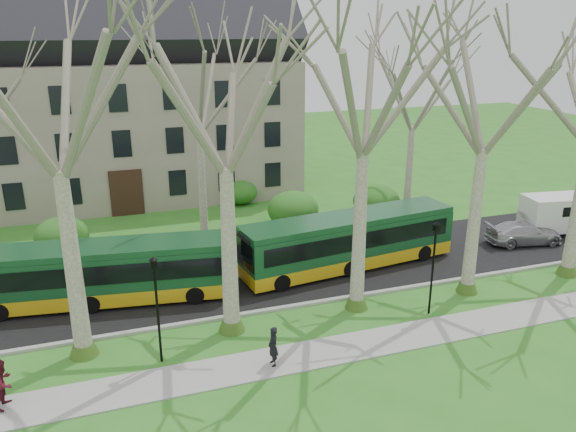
# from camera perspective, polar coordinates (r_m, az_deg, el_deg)

# --- Properties ---
(ground) EXTENTS (120.00, 120.00, 0.00)m
(ground) POSITION_cam_1_polar(r_m,az_deg,el_deg) (25.09, 0.98, -10.92)
(ground) COLOR #2E7320
(ground) RESTS_ON ground
(sidewalk) EXTENTS (70.00, 2.00, 0.06)m
(sidewalk) POSITION_cam_1_polar(r_m,az_deg,el_deg) (23.07, 3.14, -13.74)
(sidewalk) COLOR gray
(sidewalk) RESTS_ON ground
(road) EXTENTS (80.00, 8.00, 0.06)m
(road) POSITION_cam_1_polar(r_m,az_deg,el_deg) (29.74, -2.63, -5.90)
(road) COLOR black
(road) RESTS_ON ground
(curb) EXTENTS (80.00, 0.25, 0.14)m
(curb) POSITION_cam_1_polar(r_m,az_deg,el_deg) (26.29, -0.14, -9.26)
(curb) COLOR #A5A39E
(curb) RESTS_ON ground
(building) EXTENTS (26.50, 12.20, 16.00)m
(building) POSITION_cam_1_polar(r_m,az_deg,el_deg) (44.74, -17.31, 12.32)
(building) COLOR gray
(building) RESTS_ON ground
(tree_row_verge) EXTENTS (49.00, 7.00, 14.00)m
(tree_row_verge) POSITION_cam_1_polar(r_m,az_deg,el_deg) (22.74, 0.82, 4.97)
(tree_row_verge) COLOR gray
(tree_row_verge) RESTS_ON ground
(tree_row_far) EXTENTS (33.00, 7.00, 12.00)m
(tree_row_far) POSITION_cam_1_polar(r_m,az_deg,el_deg) (32.72, -7.78, 7.25)
(tree_row_far) COLOR gray
(tree_row_far) RESTS_ON ground
(lamp_row) EXTENTS (36.22, 0.22, 4.30)m
(lamp_row) POSITION_cam_1_polar(r_m,az_deg,el_deg) (23.07, 1.86, -6.52)
(lamp_row) COLOR black
(lamp_row) RESTS_ON ground
(hedges) EXTENTS (30.60, 8.60, 2.00)m
(hedges) POSITION_cam_1_polar(r_m,az_deg,el_deg) (36.44, -13.51, -0.07)
(hedges) COLOR #1D5518
(hedges) RESTS_ON ground
(bus_lead) EXTENTS (11.89, 3.98, 2.92)m
(bus_lead) POSITION_cam_1_polar(r_m,az_deg,el_deg) (27.65, -18.16, -5.47)
(bus_lead) COLOR #144724
(bus_lead) RESTS_ON road
(bus_follow) EXTENTS (12.16, 3.95, 2.99)m
(bus_follow) POSITION_cam_1_polar(r_m,az_deg,el_deg) (30.16, 6.22, -2.49)
(bus_follow) COLOR #144724
(bus_follow) RESTS_ON road
(sedan) EXTENTS (4.76, 2.54, 1.31)m
(sedan) POSITION_cam_1_polar(r_m,az_deg,el_deg) (36.31, 22.84, -1.60)
(sedan) COLOR #A8A8AD
(sedan) RESTS_ON road
(van_a) EXTENTS (5.81, 2.81, 2.43)m
(van_a) POSITION_cam_1_polar(r_m,az_deg,el_deg) (39.16, 26.47, 0.18)
(van_a) COLOR silver
(van_a) RESTS_ON road
(pedestrian_a) EXTENTS (0.40, 0.59, 1.59)m
(pedestrian_a) POSITION_cam_1_polar(r_m,az_deg,el_deg) (21.91, -1.53, -13.11)
(pedestrian_a) COLOR black
(pedestrian_a) RESTS_ON sidewalk
(pedestrian_b) EXTENTS (0.92, 1.04, 1.79)m
(pedestrian_b) POSITION_cam_1_polar(r_m,az_deg,el_deg) (22.03, -26.96, -14.88)
(pedestrian_b) COLOR #511221
(pedestrian_b) RESTS_ON sidewalk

